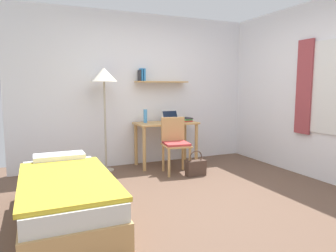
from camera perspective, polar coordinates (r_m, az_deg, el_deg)
ground_plane at (r=3.86m, az=5.69°, el=-13.39°), size 5.28×5.28×0.00m
wall_back at (r=5.46m, az=-4.64°, el=6.67°), size 4.40×0.27×2.60m
wall_right at (r=4.93m, az=26.98°, el=5.85°), size 0.10×4.40×2.60m
bed at (r=3.40m, az=-18.29°, el=-12.34°), size 0.86×1.90×0.54m
desk at (r=5.32m, az=-0.37°, el=-0.87°), size 1.05×0.53×0.75m
desk_chair at (r=4.88m, az=1.34°, el=-2.98°), size 0.46×0.47×0.87m
standing_lamp at (r=4.98m, az=-11.74°, el=8.36°), size 0.41×0.41×1.66m
laptop at (r=5.37m, az=0.54°, el=1.33°), size 0.30×0.22×0.20m
water_bottle at (r=5.23m, az=-4.21°, el=1.84°), size 0.06×0.06×0.23m
book_stack at (r=5.45m, az=3.39°, el=1.21°), size 0.17×0.25×0.07m
handbag at (r=4.79m, az=5.15°, el=-7.61°), size 0.31×0.13×0.39m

